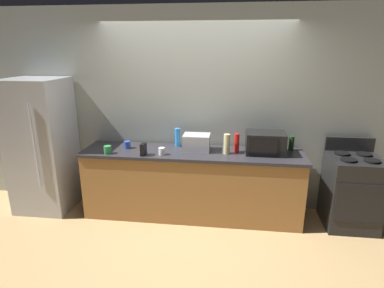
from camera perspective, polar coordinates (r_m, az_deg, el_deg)
ground_plane at (r=4.08m, az=-0.73°, el=-15.24°), size 8.00×8.00×0.00m
back_wall at (r=4.33m, az=0.68°, el=6.00°), size 6.40×0.10×2.70m
counter_run at (r=4.22m, az=0.00°, el=-7.15°), size 2.84×0.64×0.90m
refrigerator at (r=4.76m, az=-25.32°, el=-0.25°), size 0.72×0.73×1.80m
stove_range at (r=4.45m, az=26.73°, el=-7.60°), size 0.60×0.61×1.08m
microwave at (r=4.05m, az=13.04°, el=0.20°), size 0.48×0.35×0.27m
toaster_oven at (r=4.07m, az=0.84°, el=0.28°), size 0.34×0.26×0.21m
cordless_phone at (r=3.94m, az=-8.75°, el=-0.96°), size 0.06×0.11×0.15m
bottle_wine at (r=4.28m, az=17.46°, el=0.14°), size 0.07×0.07×0.19m
bottle_spray_cleaner at (r=4.25m, az=-2.63°, el=1.22°), size 0.07×0.07×0.24m
bottle_hot_sauce at (r=4.04m, az=8.05°, el=0.19°), size 0.06×0.06×0.24m
bottle_vinegar at (r=3.96m, az=6.28°, el=0.00°), size 0.08×0.08×0.25m
mug_white at (r=3.94m, az=-5.46°, el=-1.30°), size 0.08×0.08×0.09m
mug_blue at (r=4.26m, az=-11.57°, el=-0.13°), size 0.09×0.09×0.09m
mug_green at (r=4.10m, az=-14.95°, el=-1.01°), size 0.09×0.09×0.10m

